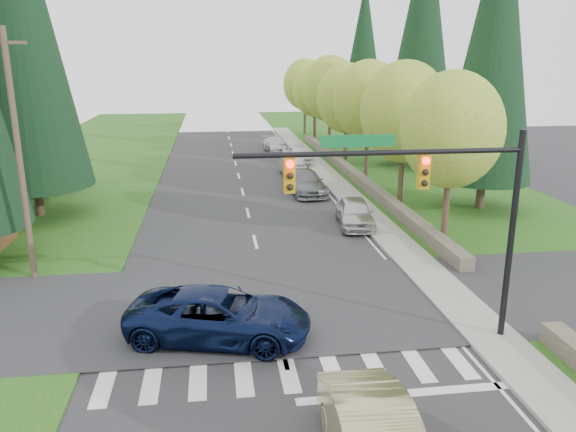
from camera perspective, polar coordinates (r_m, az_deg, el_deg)
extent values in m
cube|color=#215015|center=(35.59, 17.39, 0.67)|extent=(14.00, 110.00, 0.06)
cube|color=#215015|center=(34.13, -26.31, -0.89)|extent=(14.00, 110.00, 0.06)
cube|color=#28282B|center=(21.11, -1.73, -9.01)|extent=(120.00, 8.00, 0.10)
cube|color=gray|center=(35.34, 7.03, 1.24)|extent=(1.80, 80.00, 0.13)
cube|color=gray|center=(35.14, 5.69, 1.20)|extent=(0.20, 80.00, 0.13)
cube|color=#4C4438|center=(43.25, 6.57, 4.31)|extent=(0.70, 40.00, 0.70)
cylinder|color=black|center=(18.86, 21.72, -2.15)|extent=(0.20, 0.20, 6.80)
cylinder|color=black|center=(16.52, 9.52, 6.36)|extent=(8.60, 0.16, 0.16)
cube|color=#0C662D|center=(16.33, 7.15, 7.58)|extent=(2.20, 0.04, 0.35)
cube|color=#BF8C0C|center=(17.05, 13.62, 4.37)|extent=(0.32, 0.24, 1.00)
sphere|color=#FF0C05|center=(16.86, 13.86, 5.44)|extent=(0.22, 0.22, 0.22)
cube|color=#BF8C0C|center=(16.05, 0.14, 4.12)|extent=(0.32, 0.24, 1.00)
sphere|color=#FF0C05|center=(15.85, 0.22, 5.26)|extent=(0.22, 0.22, 0.22)
cylinder|color=#473828|center=(24.58, -25.62, 5.22)|extent=(0.24, 0.24, 10.00)
cube|color=#473828|center=(24.28, -26.88, 15.45)|extent=(1.60, 0.10, 0.12)
cylinder|color=#38281C|center=(28.19, 15.82, 1.89)|extent=(0.32, 0.32, 4.76)
ellipsoid|color=olive|center=(27.63, 16.32, 8.41)|extent=(4.80, 4.80, 5.52)
cylinder|color=#38281C|center=(34.58, 11.44, 4.80)|extent=(0.32, 0.32, 4.93)
ellipsoid|color=olive|center=(34.13, 11.75, 10.32)|extent=(5.20, 5.20, 5.98)
cylinder|color=#38281C|center=(41.09, 8.02, 6.73)|extent=(0.32, 0.32, 5.04)
ellipsoid|color=olive|center=(40.71, 8.21, 11.49)|extent=(5.00, 5.00, 5.75)
cylinder|color=#38281C|center=(47.84, 5.88, 7.92)|extent=(0.32, 0.32, 4.82)
ellipsoid|color=olive|center=(47.51, 5.99, 11.83)|extent=(5.00, 5.00, 5.75)
cylinder|color=#38281C|center=(54.61, 4.26, 9.10)|extent=(0.32, 0.32, 5.15)
ellipsoid|color=olive|center=(54.32, 4.34, 12.76)|extent=(5.40, 5.40, 6.21)
cylinder|color=#38281C|center=(61.43, 2.71, 9.65)|extent=(0.32, 0.32, 4.70)
ellipsoid|color=olive|center=(61.17, 2.75, 12.62)|extent=(4.80, 4.80, 5.52)
cylinder|color=#38281C|center=(68.29, 1.73, 10.38)|extent=(0.32, 0.32, 4.98)
ellipsoid|color=olive|center=(68.06, 1.75, 13.22)|extent=(5.20, 5.20, 5.98)
cylinder|color=#38281C|center=(35.44, -23.99, 1.58)|extent=(0.50, 0.50, 2.00)
cone|color=black|center=(34.65, -25.97, 18.32)|extent=(6.46, 6.46, 19.00)
cylinder|color=#38281C|center=(41.63, -24.44, 3.46)|extent=(0.50, 0.50, 2.00)
cone|color=black|center=(40.91, -25.96, 16.27)|extent=(5.78, 5.78, 17.00)
cylinder|color=#38281C|center=(35.80, 18.97, 2.22)|extent=(0.50, 0.50, 2.00)
cone|color=black|center=(34.95, 20.29, 16.39)|extent=(5.44, 5.44, 16.00)
cylinder|color=#38281C|center=(48.79, 12.78, 6.10)|extent=(0.50, 0.50, 2.00)
cone|color=black|center=(48.20, 13.52, 17.65)|extent=(6.12, 6.12, 18.00)
cylinder|color=#38281C|center=(61.69, 7.40, 8.30)|extent=(0.50, 0.50, 2.00)
cone|color=black|center=(61.19, 7.68, 16.02)|extent=(5.10, 5.10, 15.00)
imported|color=#0B1437|center=(18.55, -6.98, -9.98)|extent=(6.40, 4.09, 1.64)
imported|color=silver|center=(30.65, 6.82, 0.36)|extent=(2.30, 4.68, 1.54)
imported|color=slate|center=(37.92, 1.79, 3.45)|extent=(2.52, 5.50, 1.56)
imported|color=#A7A7AB|center=(43.87, 0.46, 5.14)|extent=(1.75, 4.76, 1.56)
imported|color=silver|center=(48.89, 1.04, 6.28)|extent=(2.55, 5.01, 1.63)
imported|color=#BCBCC1|center=(55.03, -1.24, 7.21)|extent=(2.51, 5.00, 1.39)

